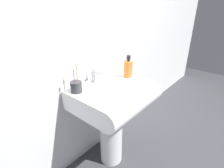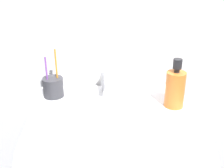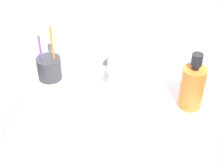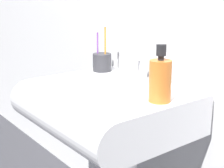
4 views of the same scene
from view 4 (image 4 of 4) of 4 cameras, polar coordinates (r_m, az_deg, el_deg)
sink_basin at (r=1.27m, az=-1.82°, el=-4.05°), size 0.59×0.49×0.15m
faucet at (r=1.37m, az=4.61°, el=3.08°), size 0.04×0.14×0.10m
toothbrush_cup at (r=1.51m, az=-1.66°, el=3.73°), size 0.08×0.08×0.22m
soap_bottle at (r=1.10m, az=8.01°, el=0.75°), size 0.07×0.07×0.19m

